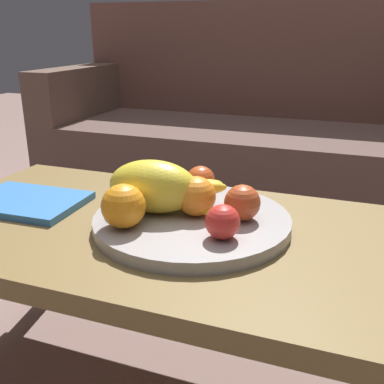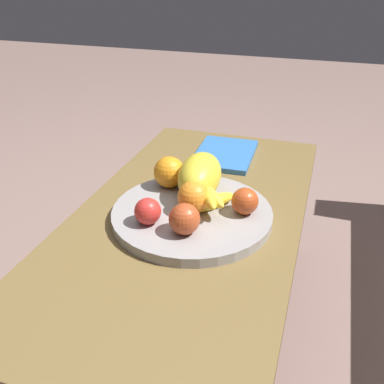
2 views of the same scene
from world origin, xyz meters
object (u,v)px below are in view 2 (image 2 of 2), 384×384
Objects in this scene: apple_front at (184,219)px; apple_left at (148,211)px; orange_left at (194,197)px; banana_bunch at (208,198)px; fruit_bowl at (192,214)px; apple_right at (245,202)px; coffee_table at (189,227)px; magazine at (224,154)px; melon_large_front at (200,176)px; orange_front at (169,172)px.

apple_left is (-0.01, -0.09, -0.00)m from apple_front.
orange_left is 0.04m from banana_bunch.
apple_right is (-0.02, 0.12, 0.05)m from fruit_bowl.
coffee_table is 0.37m from magazine.
melon_large_front is 2.60× the size of apple_front.
apple_right is at bearing 88.74° from coffee_table.
apple_right is (0.00, 0.14, 0.10)m from coffee_table.
melon_large_front is 0.18m from apple_left.
orange_front is at bearing -101.92° from melon_large_front.
orange_front is at bearing -16.97° from magazine.
melon_large_front is 0.32m from magazine.
coffee_table is 17.87× the size of apple_left.
melon_large_front is at bearing 78.08° from orange_front.
orange_left is at bearing 133.44° from apple_left.
fruit_bowl is 1.58× the size of magazine.
orange_left is at bearing 46.63° from fruit_bowl.
coffee_table is 17.22× the size of apple_right.
apple_left is at bearing -46.56° from orange_left.
apple_right is at bearing 103.67° from orange_left.
apple_right is at bearing 94.45° from banana_bunch.
orange_left reaches higher than apple_left.
orange_front reaches higher than apple_left.
melon_large_front is 0.08m from banana_bunch.
orange_left is 1.12× the size of apple_front.
orange_left is 0.12m from apple_right.
apple_front is (0.20, 0.11, -0.01)m from orange_front.
coffee_table is 0.11m from banana_bunch.
apple_front is 0.48× the size of banana_bunch.
apple_front is 0.28× the size of magazine.
banana_bunch is (0.01, 0.05, 0.10)m from coffee_table.
apple_left is (0.09, -0.08, 0.04)m from fruit_bowl.
orange_front is at bearing -136.28° from fruit_bowl.
fruit_bowl is 6.28× the size of apple_left.
melon_large_front is at bearing -147.96° from banana_bunch.
orange_front is 0.23m from apple_right.
apple_left is at bearing 5.18° from orange_front.
apple_left is at bearing -23.61° from melon_large_front.
apple_front is at bearing 29.01° from orange_front.
apple_right is at bearing 65.77° from melon_large_front.
magazine is (-0.48, 0.06, -0.05)m from apple_left.
magazine is (-0.38, -0.05, -0.05)m from banana_bunch.
apple_front is 0.09m from apple_left.
apple_right reaches higher than magazine.
apple_left is 0.49m from magazine.
apple_right is (-0.11, 0.20, 0.00)m from apple_left.
fruit_bowl is 0.05m from orange_left.
apple_right reaches higher than banana_bunch.
apple_right is 0.26× the size of magazine.
orange_front is (-0.02, -0.09, -0.01)m from melon_large_front.
banana_bunch is (0.07, 0.04, -0.02)m from melon_large_front.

